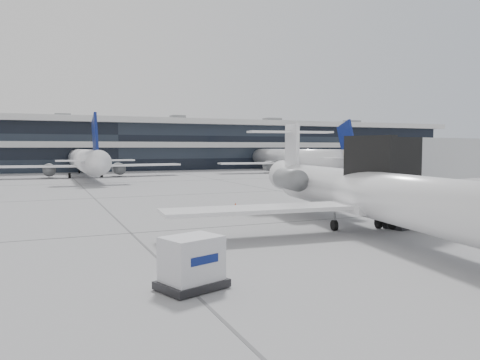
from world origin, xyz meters
name	(u,v)px	position (x,y,z in m)	size (l,w,h in m)	color
ground	(284,222)	(0.00, 0.00, 0.00)	(220.00, 220.00, 0.00)	gray
terminal	(111,147)	(0.00, 82.00, 5.00)	(170.00, 22.00, 10.00)	black
bg_jet_center	(85,177)	(-8.00, 55.00, 0.00)	(32.00, 40.00, 9.60)	white
bg_jet_right	(294,172)	(32.00, 55.00, 0.00)	(32.00, 40.00, 9.60)	white
regional_jet	(367,193)	(2.58, -5.15, 2.33)	(23.69, 29.56, 6.83)	white
jet_bridge	(462,159)	(11.79, -3.56, 4.15)	(17.69, 6.56, 5.70)	#ADAEB1
cargo_uld	(192,263)	(-9.92, -11.56, 0.91)	(2.64, 2.29, 1.81)	black
traffic_cone	(235,206)	(-0.55, 7.11, 0.26)	(0.39, 0.39, 0.56)	#E8430C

